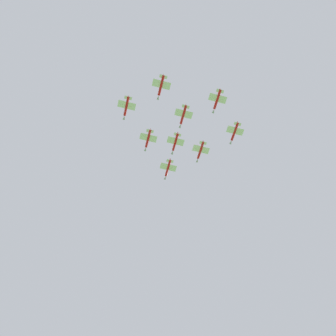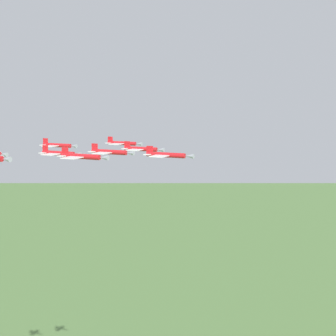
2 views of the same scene
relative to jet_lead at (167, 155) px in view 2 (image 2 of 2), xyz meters
The scene contains 7 objects.
jet_lead is the anchor object (origin of this frame).
jet_port_inner 18.72m from the jet_lead, 19.60° to the left, with size 8.75×11.21×2.39m.
jet_starboard_inner 18.72m from the jet_lead, 109.60° to the left, with size 8.75×11.21×2.39m.
jet_port_outer 14.55m from the jet_lead, 64.60° to the left, with size 8.75×11.21×2.39m.
jet_starboard_outer 37.43m from the jet_lead, 19.60° to the left, with size 8.75×11.21×2.39m.
jet_port_trail 29.12m from the jet_lead, 64.60° to the left, with size 8.75×11.21×2.39m.
jet_starboard_trail 41.84m from the jet_lead, 46.16° to the left, with size 8.75×11.21×2.39m.
Camera 2 is at (-90.67, 16.24, 171.95)m, focal length 51.13 mm.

